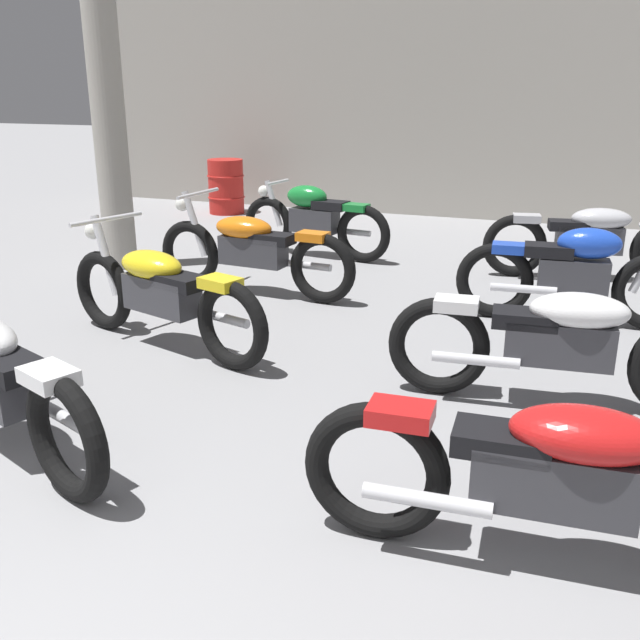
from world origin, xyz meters
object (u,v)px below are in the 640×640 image
at_px(motorcycle_left_row_2, 161,292).
at_px(oil_drum, 226,186).
at_px(support_pillar, 109,121).
at_px(motorcycle_left_row_4, 314,218).
at_px(motorcycle_right_row_1, 557,476).
at_px(motorcycle_right_row_2, 561,340).
at_px(motorcycle_left_row_3, 252,249).
at_px(motorcycle_right_row_3, 575,272).
at_px(motorcycle_right_row_4, 590,238).

xyz_separation_m(motorcycle_left_row_2, oil_drum, (-2.44, 5.64, -0.03)).
height_order(support_pillar, motorcycle_left_row_4, support_pillar).
relative_size(motorcycle_right_row_1, motorcycle_right_row_2, 1.00).
xyz_separation_m(motorcycle_left_row_2, motorcycle_left_row_3, (-0.00, 1.61, 0.00)).
relative_size(motorcycle_left_row_3, motorcycle_right_row_3, 1.10).
bearing_deg(motorcycle_right_row_4, motorcycle_right_row_3, -93.49).
height_order(motorcycle_left_row_4, motorcycle_right_row_4, motorcycle_right_row_4).
relative_size(motorcycle_left_row_2, motorcycle_left_row_3, 0.97).
height_order(motorcycle_right_row_2, motorcycle_right_row_3, motorcycle_right_row_2).
distance_m(motorcycle_left_row_2, motorcycle_left_row_4, 3.33).
bearing_deg(motorcycle_left_row_2, motorcycle_left_row_4, 90.54).
xyz_separation_m(motorcycle_left_row_3, motorcycle_right_row_2, (2.97, -1.65, 0.00)).
distance_m(motorcycle_right_row_1, motorcycle_right_row_4, 5.11).
distance_m(motorcycle_left_row_3, motorcycle_right_row_3, 2.99).
bearing_deg(support_pillar, motorcycle_right_row_3, -3.69).
xyz_separation_m(motorcycle_left_row_2, motorcycle_right_row_2, (2.97, -0.03, 0.00)).
height_order(motorcycle_left_row_2, motorcycle_left_row_4, motorcycle_left_row_2).
bearing_deg(motorcycle_right_row_2, motorcycle_right_row_1, -87.50).
distance_m(motorcycle_right_row_2, motorcycle_right_row_3, 1.79).
relative_size(motorcycle_left_row_2, motorcycle_left_row_4, 1.07).
xyz_separation_m(motorcycle_right_row_4, oil_drum, (-5.52, 2.28, -0.03)).
bearing_deg(motorcycle_right_row_4, motorcycle_left_row_2, -132.50).
relative_size(motorcycle_right_row_1, motorcycle_right_row_3, 1.10).
relative_size(motorcycle_left_row_2, motorcycle_right_row_3, 1.07).
height_order(motorcycle_left_row_2, motorcycle_right_row_4, same).
distance_m(motorcycle_left_row_4, oil_drum, 3.34).
xyz_separation_m(motorcycle_left_row_3, motorcycle_right_row_4, (3.08, 1.75, 0.00)).
distance_m(motorcycle_left_row_4, motorcycle_right_row_4, 3.11).
height_order(support_pillar, motorcycle_right_row_1, support_pillar).
bearing_deg(motorcycle_left_row_3, motorcycle_left_row_4, 90.90).
distance_m(support_pillar, motorcycle_right_row_4, 5.27).
bearing_deg(motorcycle_left_row_4, motorcycle_right_row_3, -27.63).
distance_m(motorcycle_left_row_3, oil_drum, 4.71).
height_order(motorcycle_left_row_2, oil_drum, motorcycle_left_row_2).
bearing_deg(motorcycle_left_row_4, oil_drum, 136.28).
distance_m(support_pillar, motorcycle_right_row_1, 6.34).
height_order(motorcycle_left_row_3, motorcycle_right_row_1, same).
distance_m(motorcycle_right_row_1, motorcycle_right_row_3, 3.50).
height_order(motorcycle_left_row_3, motorcycle_right_row_3, motorcycle_left_row_3).
distance_m(motorcycle_left_row_3, motorcycle_right_row_1, 4.53).
relative_size(motorcycle_right_row_3, motorcycle_right_row_4, 0.92).
height_order(motorcycle_left_row_2, motorcycle_right_row_1, same).
relative_size(motorcycle_left_row_2, oil_drum, 2.48).
height_order(support_pillar, motorcycle_left_row_2, support_pillar).
bearing_deg(motorcycle_right_row_4, motorcycle_left_row_4, -179.49).
xyz_separation_m(motorcycle_left_row_3, motorcycle_left_row_4, (-0.03, 1.72, 0.01)).
relative_size(support_pillar, oil_drum, 3.76).
bearing_deg(motorcycle_right_row_3, motorcycle_right_row_2, -90.46).
xyz_separation_m(support_pillar, oil_drum, (-0.54, 3.57, -1.18)).
xyz_separation_m(support_pillar, motorcycle_right_row_2, (4.86, -2.10, -1.15)).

